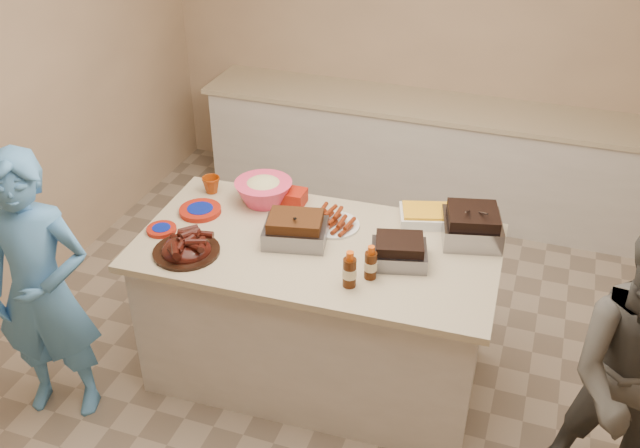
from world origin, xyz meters
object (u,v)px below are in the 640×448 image
(rib_platter, at_px, (187,253))
(plastic_cup, at_px, (212,192))
(bbq_bottle_a, at_px, (349,285))
(bbq_bottle_b, at_px, (370,277))
(roasting_pan, at_px, (470,239))
(mustard_bottle, at_px, (287,235))
(island, at_px, (317,370))
(guest_blue, at_px, (70,401))
(coleslaw_bowl, at_px, (264,202))

(rib_platter, distance_m, plastic_cup, 0.65)
(bbq_bottle_a, xyz_separation_m, bbq_bottle_b, (0.08, 0.10, 0.00))
(roasting_pan, xyz_separation_m, mustard_bottle, (-0.96, -0.29, 0.00))
(island, bearing_deg, guest_blue, -153.04)
(bbq_bottle_a, bearing_deg, island, 132.79)
(island, relative_size, coleslaw_bowl, 5.72)
(rib_platter, height_order, mustard_bottle, rib_platter)
(mustard_bottle, bearing_deg, bbq_bottle_a, -35.64)
(bbq_bottle_a, distance_m, plastic_cup, 1.23)
(rib_platter, height_order, coleslaw_bowl, coleslaw_bowl)
(guest_blue, bearing_deg, plastic_cup, 50.43)
(island, xyz_separation_m, bbq_bottle_a, (0.27, -0.29, 0.92))
(island, distance_m, mustard_bottle, 0.94)
(bbq_bottle_b, xyz_separation_m, mustard_bottle, (-0.54, 0.23, 0.00))
(coleslaw_bowl, xyz_separation_m, bbq_bottle_a, (0.72, -0.61, 0.00))
(coleslaw_bowl, relative_size, plastic_cup, 3.10)
(rib_platter, distance_m, mustard_bottle, 0.55)
(coleslaw_bowl, bearing_deg, roasting_pan, 0.04)
(coleslaw_bowl, xyz_separation_m, mustard_bottle, (0.26, -0.29, 0.00))
(guest_blue, bearing_deg, bbq_bottle_b, 2.61)
(bbq_bottle_a, bearing_deg, mustard_bottle, 144.36)
(roasting_pan, xyz_separation_m, guest_blue, (-2.04, -1.03, -0.92))
(mustard_bottle, xyz_separation_m, guest_blue, (-1.09, -0.74, -0.92))
(roasting_pan, bearing_deg, mustard_bottle, -176.77)
(mustard_bottle, height_order, plastic_cup, mustard_bottle)
(island, xyz_separation_m, coleslaw_bowl, (-0.44, 0.32, 0.92))
(island, bearing_deg, rib_platter, -156.37)
(guest_blue, bearing_deg, roasting_pan, 11.87)
(plastic_cup, bearing_deg, bbq_bottle_a, -30.44)
(bbq_bottle_a, distance_m, mustard_bottle, 0.56)
(roasting_pan, bearing_deg, rib_platter, -169.55)
(roasting_pan, relative_size, coleslaw_bowl, 0.91)
(bbq_bottle_a, xyz_separation_m, plastic_cup, (-1.06, 0.62, 0.00))
(coleslaw_bowl, xyz_separation_m, bbq_bottle_b, (0.80, -0.52, 0.00))
(coleslaw_bowl, height_order, bbq_bottle_a, coleslaw_bowl)
(mustard_bottle, xyz_separation_m, plastic_cup, (-0.61, 0.30, 0.00))
(rib_platter, height_order, guest_blue, rib_platter)
(rib_platter, distance_m, guest_blue, 1.19)
(bbq_bottle_a, distance_m, guest_blue, 1.84)
(bbq_bottle_b, bearing_deg, coleslaw_bowl, 147.01)
(bbq_bottle_b, bearing_deg, mustard_bottle, 156.85)
(rib_platter, xyz_separation_m, roasting_pan, (1.40, 0.62, 0.00))
(roasting_pan, xyz_separation_m, plastic_cup, (-1.56, 0.01, 0.00))
(rib_platter, relative_size, bbq_bottle_a, 1.79)
(coleslaw_bowl, relative_size, bbq_bottle_a, 1.70)
(bbq_bottle_b, distance_m, guest_blue, 1.93)
(rib_platter, distance_m, bbq_bottle_b, 0.98)
(rib_platter, relative_size, plastic_cup, 3.25)
(coleslaw_bowl, bearing_deg, plastic_cup, 178.28)
(rib_platter, height_order, roasting_pan, rib_platter)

